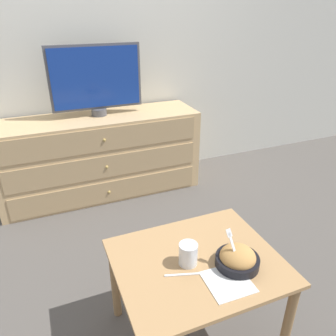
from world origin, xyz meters
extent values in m
plane|color=#56514C|center=(0.00, 0.00, 0.00)|extent=(12.00, 12.00, 0.00)
cube|color=silver|center=(0.00, 0.03, 1.30)|extent=(12.00, 0.05, 2.60)
cube|color=tan|center=(0.01, -0.27, 0.35)|extent=(1.70, 0.47, 0.71)
cube|color=tan|center=(0.01, -0.51, 0.12)|extent=(1.56, 0.01, 0.19)
sphere|color=tan|center=(0.01, -0.51, 0.12)|extent=(0.02, 0.02, 0.02)
cube|color=tan|center=(0.01, -0.51, 0.35)|extent=(1.56, 0.01, 0.19)
sphere|color=tan|center=(0.01, -0.51, 0.35)|extent=(0.02, 0.02, 0.02)
cube|color=tan|center=(0.01, -0.51, 0.59)|extent=(1.56, 0.01, 0.19)
sphere|color=tan|center=(0.01, -0.51, 0.59)|extent=(0.02, 0.02, 0.02)
cylinder|color=#515156|center=(0.04, -0.23, 0.74)|extent=(0.13, 0.13, 0.06)
cube|color=#515156|center=(0.04, -0.23, 1.02)|extent=(0.74, 0.04, 0.51)
cube|color=navy|center=(0.04, -0.25, 1.02)|extent=(0.70, 0.01, 0.47)
cube|color=tan|center=(0.12, -1.90, 0.48)|extent=(0.74, 0.62, 0.02)
cylinder|color=#9C7549|center=(0.46, -2.17, 0.24)|extent=(0.04, 0.04, 0.47)
cylinder|color=#9C7549|center=(-0.21, -1.63, 0.24)|extent=(0.04, 0.04, 0.47)
cylinder|color=#9C7549|center=(0.46, -1.63, 0.24)|extent=(0.04, 0.04, 0.47)
cylinder|color=black|center=(0.27, -1.99, 0.52)|extent=(0.19, 0.19, 0.04)
ellipsoid|color=tan|center=(0.27, -1.99, 0.54)|extent=(0.16, 0.16, 0.09)
cube|color=white|center=(0.25, -2.00, 0.59)|extent=(0.02, 0.09, 0.13)
cube|color=white|center=(0.24, -1.95, 0.65)|extent=(0.03, 0.03, 0.03)
cylinder|color=#9E6638|center=(0.08, -1.90, 0.53)|extent=(0.08, 0.08, 0.06)
cylinder|color=white|center=(0.08, -1.90, 0.55)|extent=(0.08, 0.08, 0.10)
cube|color=white|center=(0.18, -2.07, 0.50)|extent=(0.19, 0.19, 0.00)
cube|color=white|center=(0.05, -1.96, 0.50)|extent=(0.19, 0.07, 0.01)
camera|label=1|loc=(-0.43, -2.91, 1.53)|focal=35.00mm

